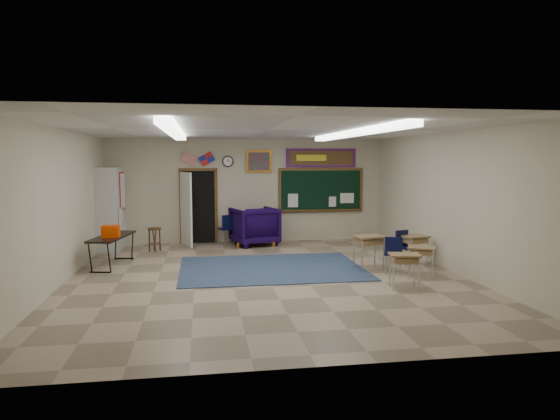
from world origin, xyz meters
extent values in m
plane|color=#9F876D|center=(0.00, 0.00, 0.00)|extent=(9.00, 9.00, 0.00)
cube|color=#BEB69A|center=(0.00, 4.50, 1.50)|extent=(8.00, 0.04, 3.00)
cube|color=#BEB69A|center=(0.00, -4.50, 1.50)|extent=(8.00, 0.04, 3.00)
cube|color=#BEB69A|center=(-4.00, 0.00, 1.50)|extent=(0.04, 9.00, 3.00)
cube|color=#BEB69A|center=(4.00, 0.00, 1.50)|extent=(0.04, 9.00, 3.00)
cube|color=silver|center=(0.00, 0.00, 3.00)|extent=(8.00, 9.00, 0.04)
cube|color=#303F5C|center=(0.20, 0.80, 0.01)|extent=(4.00, 3.00, 0.02)
cube|color=black|center=(-1.40, 4.49, 1.05)|extent=(0.95, 0.04, 2.10)
cube|color=white|center=(-1.75, 4.05, 1.03)|extent=(0.35, 0.86, 2.05)
cube|color=brown|center=(2.20, 4.47, 1.50)|extent=(2.55, 0.05, 1.30)
cube|color=black|center=(2.20, 4.46, 1.50)|extent=(2.40, 0.03, 1.15)
cube|color=brown|center=(2.20, 4.41, 0.90)|extent=(2.40, 0.12, 0.04)
cube|color=#A90E1B|center=(2.20, 4.47, 2.45)|extent=(2.10, 0.04, 0.55)
cube|color=brown|center=(2.20, 4.46, 2.45)|extent=(1.90, 0.03, 0.40)
cube|color=#A0671F|center=(0.35, 4.47, 2.35)|extent=(0.75, 0.05, 0.65)
cube|color=#A51466|center=(0.35, 4.46, 2.35)|extent=(0.62, 0.03, 0.52)
cylinder|color=black|center=(-0.55, 4.47, 2.35)|extent=(0.32, 0.05, 0.32)
cylinder|color=white|center=(-0.55, 4.45, 2.35)|extent=(0.26, 0.02, 0.26)
cube|color=#B9B9B4|center=(-3.72, 3.85, 1.10)|extent=(0.55, 1.25, 2.20)
imported|color=black|center=(0.14, 3.90, 0.54)|extent=(1.43, 1.45, 1.08)
cube|color=olive|center=(2.29, 0.36, 0.73)|extent=(0.70, 0.57, 0.04)
cube|color=olive|center=(2.29, 0.36, 0.63)|extent=(0.60, 0.48, 0.13)
cube|color=olive|center=(3.50, 0.67, 0.66)|extent=(0.65, 0.55, 0.04)
cube|color=olive|center=(3.50, 0.67, 0.57)|extent=(0.56, 0.47, 0.11)
cube|color=olive|center=(2.41, -1.30, 0.64)|extent=(0.62, 0.51, 0.04)
cube|color=olive|center=(2.41, -1.30, 0.55)|extent=(0.53, 0.43, 0.11)
cube|color=olive|center=(3.09, -0.54, 0.63)|extent=(0.66, 0.60, 0.04)
cube|color=olive|center=(3.09, -0.54, 0.54)|extent=(0.57, 0.51, 0.11)
cube|color=black|center=(-3.33, 1.65, 0.67)|extent=(0.87, 1.75, 0.05)
cube|color=#F22F04|center=(-3.31, 1.42, 0.82)|extent=(0.37, 0.28, 0.26)
cylinder|color=#482815|center=(-2.55, 3.32, 0.60)|extent=(0.35, 0.35, 0.04)
torus|color=#482815|center=(-2.55, 3.32, 0.21)|extent=(0.29, 0.29, 0.02)
camera|label=1|loc=(-1.29, -9.97, 2.42)|focal=32.00mm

